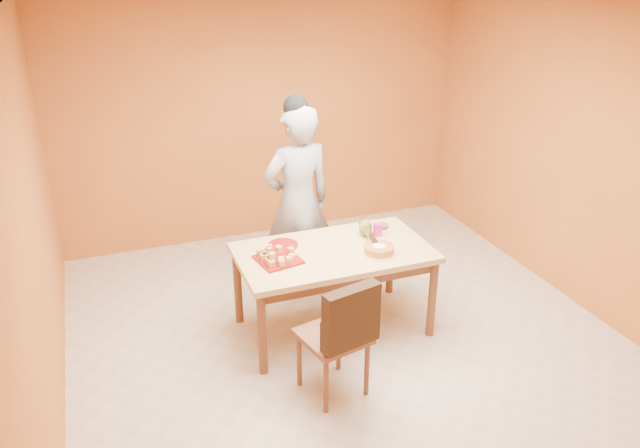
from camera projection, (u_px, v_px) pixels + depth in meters
name	position (u px, v px, depth m)	size (l,w,h in m)	color
floor	(353.00, 347.00, 5.20)	(5.00, 5.00, 0.00)	beige
ceiling	(361.00, 7.00, 4.09)	(5.00, 5.00, 0.00)	silver
wall_back	(264.00, 118.00, 6.78)	(4.50, 4.50, 0.00)	#C7722E
wall_left	(29.00, 244.00, 3.93)	(5.00, 5.00, 0.00)	#C7722E
wall_right	(595.00, 163.00, 5.37)	(5.00, 5.00, 0.00)	#C7722E
dining_table	(334.00, 260.00, 5.20)	(1.60, 0.90, 0.76)	#DCB373
dining_chair	(334.00, 334.00, 4.49)	(0.54, 0.61, 0.98)	brown
pastry_pile	(278.00, 253.00, 4.97)	(0.29, 0.29, 0.09)	tan
person	(297.00, 203.00, 5.69)	(0.67, 0.44, 1.83)	gray
pastry_platter	(278.00, 259.00, 4.99)	(0.32, 0.32, 0.02)	maroon
red_dinner_plate	(283.00, 245.00, 5.23)	(0.26, 0.26, 0.02)	maroon
white_cake_plate	(379.00, 253.00, 5.10)	(0.27, 0.27, 0.01)	white
sponge_cake	(379.00, 249.00, 5.09)	(0.25, 0.25, 0.06)	orange
cake_server	(371.00, 236.00, 5.23)	(0.06, 0.29, 0.01)	white
egg_ornament	(366.00, 228.00, 5.39)	(0.12, 0.10, 0.15)	olive
magenta_glass	(378.00, 229.00, 5.41)	(0.08, 0.08, 0.11)	#C61D75
checker_tin	(382.00, 226.00, 5.56)	(0.11, 0.11, 0.03)	#3C2010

